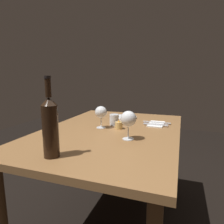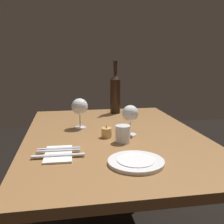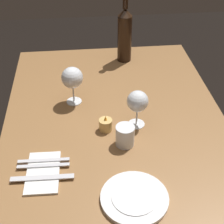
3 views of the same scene
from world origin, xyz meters
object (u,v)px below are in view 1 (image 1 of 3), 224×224
Objects in this scene: dinner_plate at (124,117)px; fork_outer at (155,125)px; wine_glass_left at (128,119)px; folded_napkin at (156,124)px; wine_bottle at (50,126)px; votive_candle at (119,126)px; wine_glass_right at (101,113)px; water_tumbler at (114,120)px; table_knife at (157,122)px; fork_inner at (156,124)px.

dinner_plate is 1.19× the size of fork_outer.
fork_outer is (0.36, -0.11, -0.11)m from wine_glass_left.
wine_glass_left is 0.44m from folded_napkin.
wine_glass_left is 0.79× the size of dinner_plate.
wine_bottle is 0.59m from votive_candle.
wine_glass_right is 2.33× the size of votive_candle.
wine_bottle is 5.48× the size of votive_candle.
table_knife is at bearing -63.57° from water_tumbler.
fork_inner is (0.74, -0.38, -0.13)m from wine_bottle.
water_tumbler reaches higher than table_knife.
wine_bottle is 0.92m from dinner_plate.
dinner_plate is at bearing -5.56° from wine_bottle.
dinner_plate is 0.33m from fork_inner.
wine_glass_right is at bearing 119.35° from fork_inner.
dinner_plate is (0.37, -0.07, -0.10)m from wine_glass_right.
dinner_plate is (0.26, -0.00, -0.03)m from water_tumbler.
wine_glass_right is 0.42m from fork_inner.
fork_outer is at bearing -123.31° from dinner_plate.
wine_glass_right is 0.39m from dinner_plate.
votive_candle is at bearing 128.08° from fork_inner.
dinner_plate reaches higher than table_knife.
wine_glass_right is at bearing 116.20° from fork_outer.
water_tumbler is 0.45× the size of fork_inner.
wine_glass_left is 1.08× the size of wine_glass_right.
wine_glass_left reaches higher than folded_napkin.
table_knife is at bearing -25.47° from wine_bottle.
wine_glass_left reaches higher than wine_glass_right.
water_tumbler is at bearing -29.46° from wine_glass_right.
fork_outer is at bearing 180.00° from fork_inner.
dinner_plate is 1.19× the size of fork_inner.
wine_bottle reaches higher than dinner_plate.
wine_glass_left is 0.87× the size of folded_napkin.
table_knife is (0.05, 0.00, 0.00)m from fork_inner.
wine_glass_left is at bearing -126.63° from wine_glass_right.
fork_inner is at bearing 0.00° from fork_outer.
water_tumbler is 0.42× the size of folded_napkin.
table_knife is at bearing 0.00° from fork_outer.
fork_inner is at bearing 180.00° from table_knife.
dinner_plate is at bearing -0.99° from water_tumbler.
wine_bottle reaches higher than wine_glass_right.
wine_glass_left is 0.46× the size of wine_bottle.
fork_outer is (0.72, -0.38, -0.13)m from wine_bottle.
votive_candle is (0.20, 0.12, -0.10)m from wine_glass_left.
water_tumbler is at bearing 111.58° from folded_napkin.
wine_glass_left is 2.52× the size of votive_candle.
table_knife is (0.24, -0.23, -0.01)m from votive_candle.
folded_napkin is 0.05m from fork_outer.
wine_glass_right reaches higher than dinner_plate.
wine_bottle reaches higher than fork_inner.
wine_bottle is at bearing 152.10° from fork_outer.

